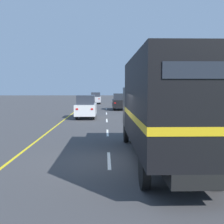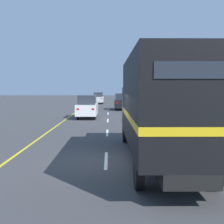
# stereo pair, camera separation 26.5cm
# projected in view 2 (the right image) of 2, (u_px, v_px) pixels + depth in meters

# --- Properties ---
(ground_plane) EXTENTS (200.00, 200.00, 0.00)m
(ground_plane) POSITION_uv_depth(u_px,v_px,m) (106.00, 161.00, 10.49)
(ground_plane) COLOR #3D3D3F
(edge_line_yellow) EXTENTS (0.12, 64.98, 0.01)m
(edge_line_yellow) POSITION_uv_depth(u_px,v_px,m) (70.00, 116.00, 27.58)
(edge_line_yellow) COLOR yellow
(edge_line_yellow) RESTS_ON ground
(centre_dash_near) EXTENTS (0.12, 2.60, 0.01)m
(centre_dash_near) POSITION_uv_depth(u_px,v_px,m) (106.00, 160.00, 10.64)
(centre_dash_near) COLOR white
(centre_dash_near) RESTS_ON ground
(centre_dash_mid_a) EXTENTS (0.12, 2.60, 0.01)m
(centre_dash_mid_a) POSITION_uv_depth(u_px,v_px,m) (107.00, 133.00, 17.21)
(centre_dash_mid_a) COLOR white
(centre_dash_mid_a) RESTS_ON ground
(centre_dash_mid_b) EXTENTS (0.12, 2.60, 0.01)m
(centre_dash_mid_b) POSITION_uv_depth(u_px,v_px,m) (108.00, 120.00, 23.79)
(centre_dash_mid_b) COLOR white
(centre_dash_mid_b) RESTS_ON ground
(centre_dash_far) EXTENTS (0.12, 2.60, 0.01)m
(centre_dash_far) POSITION_uv_depth(u_px,v_px,m) (108.00, 114.00, 30.37)
(centre_dash_far) COLOR white
(centre_dash_far) RESTS_ON ground
(centre_dash_farthest) EXTENTS (0.12, 2.60, 0.01)m
(centre_dash_farthest) POSITION_uv_depth(u_px,v_px,m) (108.00, 109.00, 36.94)
(centre_dash_farthest) COLOR white
(centre_dash_farthest) RESTS_ON ground
(horse_trailer_truck) EXTENTS (2.39, 8.95, 3.74)m
(horse_trailer_truck) POSITION_uv_depth(u_px,v_px,m) (160.00, 106.00, 10.01)
(horse_trailer_truck) COLOR black
(horse_trailer_truck) RESTS_ON ground
(lead_car_white) EXTENTS (1.80, 4.22, 2.10)m
(lead_car_white) POSITION_uv_depth(u_px,v_px,m) (87.00, 107.00, 25.64)
(lead_car_white) COLOR black
(lead_car_white) RESTS_ON ground
(lead_car_black_ahead) EXTENTS (1.80, 4.49, 2.09)m
(lead_car_black_ahead) POSITION_uv_depth(u_px,v_px,m) (121.00, 102.00, 35.73)
(lead_car_black_ahead) COLOR black
(lead_car_black_ahead) RESTS_ON ground
(lead_car_silver_ahead) EXTENTS (1.80, 4.56, 2.03)m
(lead_car_silver_ahead) POSITION_uv_depth(u_px,v_px,m) (98.00, 98.00, 49.87)
(lead_car_silver_ahead) COLOR black
(lead_car_silver_ahead) RESTS_ON ground
(highway_sign) EXTENTS (1.88, 0.09, 2.75)m
(highway_sign) POSITION_uv_depth(u_px,v_px,m) (222.00, 106.00, 15.78)
(highway_sign) COLOR #9E9EA3
(highway_sign) RESTS_ON ground
(roadside_tree_far) EXTENTS (4.43, 4.43, 6.38)m
(roadside_tree_far) POSITION_uv_depth(u_px,v_px,m) (197.00, 77.00, 36.01)
(roadside_tree_far) COLOR #4C3823
(roadside_tree_far) RESTS_ON ground
(delineator_post) EXTENTS (0.08, 0.08, 0.95)m
(delineator_post) POSITION_uv_depth(u_px,v_px,m) (200.00, 134.00, 13.49)
(delineator_post) COLOR white
(delineator_post) RESTS_ON ground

